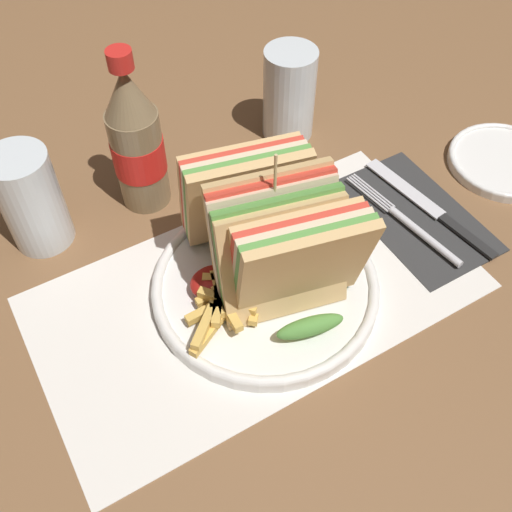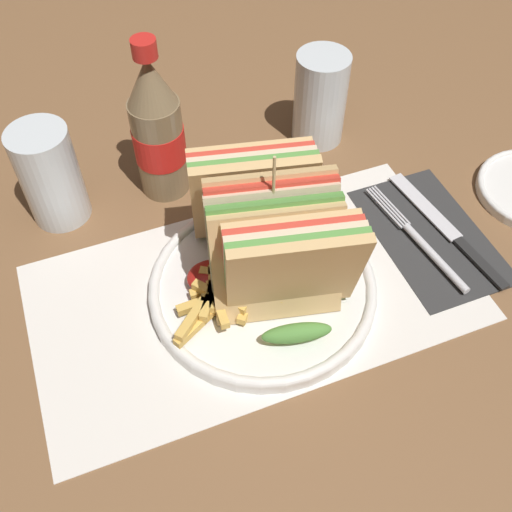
{
  "view_description": "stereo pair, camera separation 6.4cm",
  "coord_description": "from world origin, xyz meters",
  "px_view_note": "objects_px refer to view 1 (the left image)",
  "views": [
    {
      "loc": [
        -0.18,
        -0.32,
        0.54
      ],
      "look_at": [
        0.02,
        0.03,
        0.04
      ],
      "focal_mm": 42.0,
      "sensor_mm": 36.0,
      "label": 1
    },
    {
      "loc": [
        -0.12,
        -0.35,
        0.54
      ],
      "look_at": [
        0.02,
        0.03,
        0.04
      ],
      "focal_mm": 42.0,
      "sensor_mm": 36.0,
      "label": 2
    }
  ],
  "objects_px": {
    "glass_far": "(33,205)",
    "glass_near": "(289,99)",
    "plate_main": "(265,285)",
    "side_saucer": "(504,161)",
    "knife": "(430,208)",
    "coke_bottle_near": "(136,142)",
    "fork": "(413,227)",
    "club_sandwich": "(272,233)"
  },
  "relations": [
    {
      "from": "plate_main",
      "to": "club_sandwich",
      "type": "bearing_deg",
      "value": 37.11
    },
    {
      "from": "plate_main",
      "to": "fork",
      "type": "relative_size",
      "value": 1.37
    },
    {
      "from": "club_sandwich",
      "to": "glass_near",
      "type": "bearing_deg",
      "value": 53.6
    },
    {
      "from": "knife",
      "to": "glass_near",
      "type": "bearing_deg",
      "value": 100.74
    },
    {
      "from": "side_saucer",
      "to": "glass_far",
      "type": "bearing_deg",
      "value": 161.88
    },
    {
      "from": "club_sandwich",
      "to": "glass_far",
      "type": "bearing_deg",
      "value": 135.9
    },
    {
      "from": "knife",
      "to": "glass_near",
      "type": "relative_size",
      "value": 1.63
    },
    {
      "from": "coke_bottle_near",
      "to": "glass_far",
      "type": "distance_m",
      "value": 0.14
    },
    {
      "from": "knife",
      "to": "glass_far",
      "type": "xyz_separation_m",
      "value": [
        -0.42,
        0.2,
        0.05
      ]
    },
    {
      "from": "plate_main",
      "to": "side_saucer",
      "type": "xyz_separation_m",
      "value": [
        0.38,
        0.02,
        -0.0
      ]
    },
    {
      "from": "glass_far",
      "to": "coke_bottle_near",
      "type": "bearing_deg",
      "value": -0.17
    },
    {
      "from": "fork",
      "to": "coke_bottle_near",
      "type": "height_order",
      "value": "coke_bottle_near"
    },
    {
      "from": "knife",
      "to": "club_sandwich",
      "type": "bearing_deg",
      "value": 170.9
    },
    {
      "from": "fork",
      "to": "glass_far",
      "type": "bearing_deg",
      "value": 143.66
    },
    {
      "from": "plate_main",
      "to": "glass_near",
      "type": "relative_size",
      "value": 2.0
    },
    {
      "from": "plate_main",
      "to": "fork",
      "type": "bearing_deg",
      "value": -3.91
    },
    {
      "from": "knife",
      "to": "side_saucer",
      "type": "height_order",
      "value": "side_saucer"
    },
    {
      "from": "club_sandwich",
      "to": "knife",
      "type": "height_order",
      "value": "club_sandwich"
    },
    {
      "from": "plate_main",
      "to": "club_sandwich",
      "type": "relative_size",
      "value": 1.11
    },
    {
      "from": "club_sandwich",
      "to": "fork",
      "type": "bearing_deg",
      "value": -7.13
    },
    {
      "from": "knife",
      "to": "coke_bottle_near",
      "type": "relative_size",
      "value": 0.98
    },
    {
      "from": "knife",
      "to": "coke_bottle_near",
      "type": "height_order",
      "value": "coke_bottle_near"
    },
    {
      "from": "plate_main",
      "to": "glass_far",
      "type": "xyz_separation_m",
      "value": [
        -0.18,
        0.2,
        0.04
      ]
    },
    {
      "from": "club_sandwich",
      "to": "coke_bottle_near",
      "type": "xyz_separation_m",
      "value": [
        -0.07,
        0.19,
        0.01
      ]
    },
    {
      "from": "coke_bottle_near",
      "to": "glass_near",
      "type": "xyz_separation_m",
      "value": [
        0.22,
        0.02,
        -0.03
      ]
    },
    {
      "from": "glass_far",
      "to": "glass_near",
      "type": "bearing_deg",
      "value": 3.08
    },
    {
      "from": "knife",
      "to": "coke_bottle_near",
      "type": "xyz_separation_m",
      "value": [
        -0.29,
        0.2,
        0.08
      ]
    },
    {
      "from": "plate_main",
      "to": "glass_far",
      "type": "relative_size",
      "value": 2.0
    },
    {
      "from": "coke_bottle_near",
      "to": "club_sandwich",
      "type": "bearing_deg",
      "value": -70.86
    },
    {
      "from": "plate_main",
      "to": "glass_near",
      "type": "bearing_deg",
      "value": 52.67
    },
    {
      "from": "glass_far",
      "to": "plate_main",
      "type": "bearing_deg",
      "value": -47.4
    },
    {
      "from": "club_sandwich",
      "to": "side_saucer",
      "type": "height_order",
      "value": "club_sandwich"
    },
    {
      "from": "fork",
      "to": "knife",
      "type": "xyz_separation_m",
      "value": [
        0.04,
        0.01,
        -0.0
      ]
    },
    {
      "from": "coke_bottle_near",
      "to": "glass_far",
      "type": "xyz_separation_m",
      "value": [
        -0.13,
        0.0,
        -0.03
      ]
    },
    {
      "from": "fork",
      "to": "knife",
      "type": "height_order",
      "value": "fork"
    },
    {
      "from": "plate_main",
      "to": "side_saucer",
      "type": "relative_size",
      "value": 1.72
    },
    {
      "from": "club_sandwich",
      "to": "fork",
      "type": "distance_m",
      "value": 0.2
    },
    {
      "from": "plate_main",
      "to": "glass_near",
      "type": "xyz_separation_m",
      "value": [
        0.17,
        0.22,
        0.04
      ]
    },
    {
      "from": "side_saucer",
      "to": "fork",
      "type": "bearing_deg",
      "value": -170.34
    },
    {
      "from": "plate_main",
      "to": "club_sandwich",
      "type": "xyz_separation_m",
      "value": [
        0.01,
        0.01,
        0.07
      ]
    },
    {
      "from": "fork",
      "to": "coke_bottle_near",
      "type": "bearing_deg",
      "value": 132.49
    },
    {
      "from": "plate_main",
      "to": "coke_bottle_near",
      "type": "distance_m",
      "value": 0.22
    }
  ]
}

